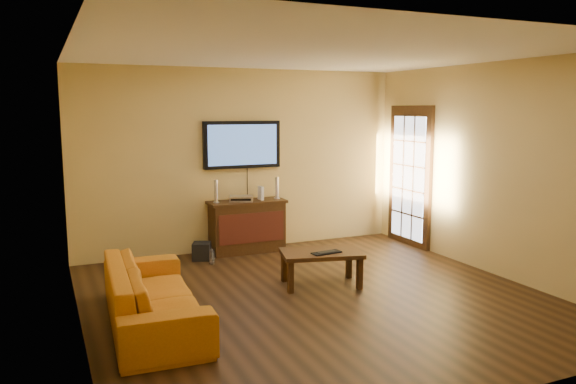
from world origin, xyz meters
TOP-DOWN VIEW (x-y plane):
  - ground_plane at (0.00, 0.00)m, footprint 5.00×5.00m
  - room_walls at (0.00, 0.62)m, footprint 5.00×5.00m
  - french_door at (2.46, 1.70)m, footprint 0.07×1.02m
  - media_console at (-0.02, 2.27)m, footprint 1.15×0.44m
  - television at (-0.02, 2.45)m, footprint 1.19×0.08m
  - coffee_table at (0.25, 0.39)m, footprint 1.06×0.78m
  - sofa at (-1.83, -0.04)m, footprint 0.73×2.13m
  - speaker_left at (-0.49, 2.28)m, footprint 0.09×0.09m
  - speaker_right at (0.46, 2.27)m, footprint 0.09×0.09m
  - av_receiver at (-0.10, 2.28)m, footprint 0.41×0.35m
  - game_console at (0.20, 2.27)m, footprint 0.05×0.15m
  - subwoofer at (-0.76, 2.11)m, footprint 0.32×0.32m
  - bottle at (-0.69, 1.84)m, footprint 0.07×0.07m
  - keyboard at (0.26, 0.28)m, footprint 0.37×0.17m

SIDE VIEW (x-z plane):
  - ground_plane at x=0.00m, z-range 0.00..0.00m
  - bottle at x=-0.69m, z-range -0.01..0.20m
  - subwoofer at x=-0.76m, z-range 0.00..0.24m
  - coffee_table at x=0.25m, z-range 0.15..0.57m
  - media_console at x=-0.02m, z-range 0.00..0.77m
  - sofa at x=-1.83m, z-range 0.00..0.82m
  - keyboard at x=0.26m, z-range 0.42..0.44m
  - av_receiver at x=-0.10m, z-range 0.77..0.85m
  - game_console at x=0.20m, z-range 0.77..0.97m
  - speaker_right at x=0.46m, z-range 0.76..1.08m
  - speaker_left at x=-0.49m, z-range 0.76..1.09m
  - french_door at x=2.46m, z-range -0.06..2.16m
  - television at x=-0.02m, z-range 1.23..1.93m
  - room_walls at x=0.00m, z-range -0.81..4.19m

